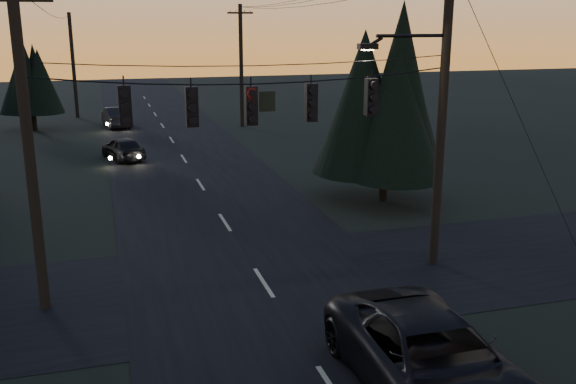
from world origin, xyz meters
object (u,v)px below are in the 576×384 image
object	(u,v)px
utility_pole_right	(433,264)
suv_near	(431,361)
utility_pole_left	(46,308)
evergreen_right	(387,98)
sedan_oncoming_b	(116,117)
utility_pole_far_l	(78,118)
sedan_oncoming_a	(123,148)
utility_pole_far_r	(242,127)

from	to	relation	value
utility_pole_right	suv_near	bearing A→B (deg)	-119.16
utility_pole_left	suv_near	world-z (taller)	utility_pole_left
evergreen_right	suv_near	size ratio (longest dim) A/B	1.25
utility_pole_left	sedan_oncoming_b	distance (m)	30.54
utility_pole_left	sedan_oncoming_b	size ratio (longest dim) A/B	1.96
utility_pole_far_l	suv_near	world-z (taller)	utility_pole_far_l
utility_pole_far_l	suv_near	size ratio (longest dim) A/B	1.34
utility_pole_far_l	sedan_oncoming_a	distance (m)	17.44
evergreen_right	suv_near	xyz separation A→B (m)	(-5.25, -13.82, -3.50)
utility_pole_left	sedan_oncoming_b	bearing A→B (deg)	84.74
utility_pole_left	utility_pole_far_r	size ratio (longest dim) A/B	1.00
utility_pole_left	sedan_oncoming_a	world-z (taller)	utility_pole_left
utility_pole_right	utility_pole_far_l	xyz separation A→B (m)	(-11.50, 36.00, 0.00)
evergreen_right	suv_near	world-z (taller)	evergreen_right
suv_near	sedan_oncoming_b	size ratio (longest dim) A/B	1.38
utility_pole_left	evergreen_right	size ratio (longest dim) A/B	1.14
utility_pole_far_l	suv_near	distance (m)	43.35
sedan_oncoming_b	utility_pole_right	bearing A→B (deg)	97.89
utility_pole_left	utility_pole_far_l	size ratio (longest dim) A/B	1.06
suv_near	sedan_oncoming_b	distance (m)	37.37
utility_pole_right	sedan_oncoming_b	bearing A→B (deg)	105.97
evergreen_right	suv_near	distance (m)	15.20
utility_pole_left	evergreen_right	xyz separation A→B (m)	(13.04, 7.19, 4.34)
utility_pole_far_l	evergreen_right	bearing A→B (deg)	-65.64
utility_pole_right	evergreen_right	bearing A→B (deg)	77.88
utility_pole_left	suv_near	distance (m)	10.27
utility_pole_far_l	sedan_oncoming_a	world-z (taller)	utility_pole_far_l
utility_pole_right	utility_pole_left	size ratio (longest dim) A/B	1.18
utility_pole_right	utility_pole_far_l	bearing A→B (deg)	107.72
utility_pole_far_r	evergreen_right	world-z (taller)	evergreen_right
utility_pole_right	utility_pole_far_r	xyz separation A→B (m)	(0.00, 28.00, 0.00)
utility_pole_far_r	utility_pole_left	bearing A→B (deg)	-112.33
utility_pole_far_r	sedan_oncoming_b	bearing A→B (deg)	164.57
suv_near	sedan_oncoming_b	xyz separation A→B (m)	(-5.00, 37.04, -0.12)
utility_pole_far_l	sedan_oncoming_b	size ratio (longest dim) A/B	1.84
utility_pole_far_r	sedan_oncoming_a	world-z (taller)	utility_pole_far_r
evergreen_right	sedan_oncoming_b	xyz separation A→B (m)	(-10.24, 23.21, -3.62)
utility_pole_far_l	sedan_oncoming_a	xyz separation A→B (m)	(2.80, -17.20, 0.63)
utility_pole_far_r	suv_near	size ratio (longest dim) A/B	1.42
utility_pole_left	sedan_oncoming_a	bearing A→B (deg)	81.53
sedan_oncoming_b	sedan_oncoming_a	bearing A→B (deg)	81.92
utility_pole_far_r	utility_pole_far_l	world-z (taller)	utility_pole_far_r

